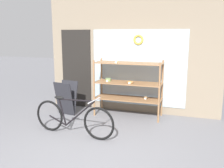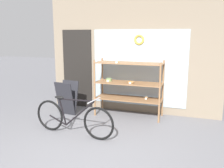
{
  "view_description": "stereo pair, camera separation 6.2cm",
  "coord_description": "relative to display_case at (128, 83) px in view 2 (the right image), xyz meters",
  "views": [
    {
      "loc": [
        1.56,
        -3.41,
        1.98
      ],
      "look_at": [
        0.02,
        1.17,
        1.02
      ],
      "focal_mm": 40.0,
      "sensor_mm": 36.0,
      "label": 1
    },
    {
      "loc": [
        1.62,
        -3.39,
        1.98
      ],
      "look_at": [
        0.02,
        1.17,
        1.02
      ],
      "focal_mm": 40.0,
      "sensor_mm": 36.0,
      "label": 2
    }
  ],
  "objects": [
    {
      "name": "ground_plane",
      "position": [
        -0.04,
        -2.32,
        -0.83
      ],
      "size": [
        30.0,
        30.0,
        0.0
      ],
      "primitive_type": "plane",
      "color": "slate"
    },
    {
      "name": "storefront_facade",
      "position": [
        -0.09,
        0.42,
        0.73
      ],
      "size": [
        4.44,
        0.13,
        3.22
      ],
      "color": "gray",
      "rests_on": "ground_plane"
    },
    {
      "name": "display_case",
      "position": [
        0.0,
        0.0,
        0.0
      ],
      "size": [
        1.62,
        0.56,
        1.38
      ],
      "color": "#8E6642",
      "rests_on": "ground_plane"
    },
    {
      "name": "bicycle",
      "position": [
        -0.72,
        -1.52,
        -0.48
      ],
      "size": [
        1.79,
        0.46,
        0.78
      ],
      "rotation": [
        0.0,
        0.0,
        -0.1
      ],
      "color": "black",
      "rests_on": "ground_plane"
    },
    {
      "name": "sandwich_board",
      "position": [
        -1.47,
        -0.4,
        -0.41
      ],
      "size": [
        0.52,
        0.43,
        0.83
      ],
      "rotation": [
        0.0,
        0.0,
        -0.12
      ],
      "color": "#232328",
      "rests_on": "ground_plane"
    }
  ]
}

